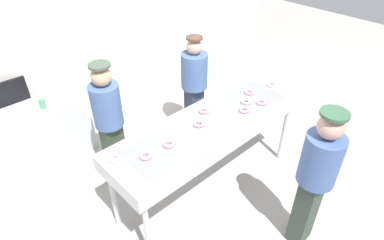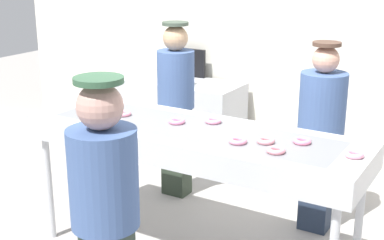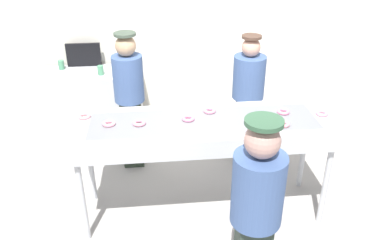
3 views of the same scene
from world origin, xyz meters
TOP-DOWN VIEW (x-y plane):
  - ground_plane at (0.00, 0.00)m, footprint 16.00×16.00m
  - back_wall at (0.00, 2.44)m, footprint 8.00×0.12m
  - fryer_conveyor at (0.00, 0.00)m, footprint 2.50×0.77m
  - strawberry_donut_0 at (0.43, -0.13)m, footprint 0.14×0.14m
  - strawberry_donut_1 at (-0.60, -0.01)m, footprint 0.15×0.15m
  - strawberry_donut_2 at (0.58, -0.03)m, footprint 0.16×0.16m
  - strawberry_donut_3 at (0.08, 0.18)m, footprint 0.16×0.16m
  - strawberry_donut_4 at (-0.88, 0.01)m, footprint 0.17×0.17m
  - strawberry_donut_5 at (-1.13, 0.18)m, footprint 0.17×0.17m
  - strawberry_donut_6 at (-0.15, 0.03)m, footprint 0.14×0.14m
  - strawberry_donut_7 at (0.79, 0.08)m, footprint 0.16×0.16m
  - strawberry_donut_8 at (1.15, 0.01)m, footprint 0.15×0.15m
  - strawberry_donut_9 at (0.71, -0.17)m, footprint 0.16×0.16m
  - worker_baker at (0.65, 0.94)m, footprint 0.37×0.37m
  - worker_assistant at (-0.73, 0.94)m, footprint 0.34×0.34m
  - customer_waiting at (0.20, -1.20)m, footprint 0.36×0.36m
  - prep_counter at (-1.41, 1.99)m, footprint 1.57×0.64m
  - paper_cup_0 at (-1.15, 1.89)m, footprint 0.08×0.08m
  - menu_display at (-1.41, 2.26)m, footprint 0.47×0.04m

SIDE VIEW (x-z plane):
  - ground_plane at x=0.00m, z-range 0.00..0.00m
  - prep_counter at x=-1.41m, z-range 0.00..0.84m
  - paper_cup_0 at x=-1.15m, z-range 0.84..0.97m
  - worker_baker at x=0.65m, z-range 0.13..1.71m
  - worker_assistant at x=-0.73m, z-range 0.12..1.78m
  - fryer_conveyor at x=0.00m, z-range 0.43..1.49m
  - customer_waiting at x=0.20m, z-range 0.13..1.81m
  - menu_display at x=-1.41m, z-range 0.84..1.17m
  - strawberry_donut_0 at x=0.43m, z-range 1.05..1.08m
  - strawberry_donut_1 at x=-0.60m, z-range 1.05..1.08m
  - strawberry_donut_2 at x=0.58m, z-range 1.05..1.08m
  - strawberry_donut_3 at x=0.08m, z-range 1.05..1.08m
  - strawberry_donut_4 at x=-0.88m, z-range 1.05..1.08m
  - strawberry_donut_5 at x=-1.13m, z-range 1.05..1.08m
  - strawberry_donut_6 at x=-0.15m, z-range 1.05..1.08m
  - strawberry_donut_7 at x=0.79m, z-range 1.05..1.08m
  - strawberry_donut_8 at x=1.15m, z-range 1.05..1.08m
  - strawberry_donut_9 at x=0.71m, z-range 1.05..1.08m
  - back_wall at x=0.00m, z-range 0.00..2.98m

